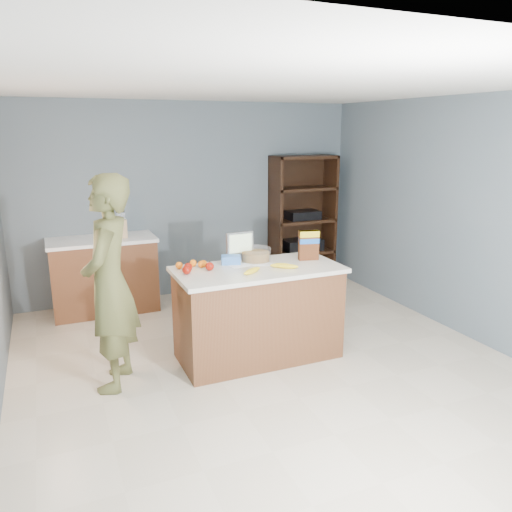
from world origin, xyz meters
name	(u,v)px	position (x,y,z in m)	size (l,w,h in m)	color
floor	(271,369)	(0.00, 0.00, 0.00)	(4.50, 5.00, 0.02)	beige
walls	(272,191)	(0.00, 0.00, 1.65)	(4.52, 5.02, 2.51)	slate
counter_peninsula	(258,316)	(0.00, 0.30, 0.42)	(1.56, 0.76, 0.90)	brown
back_cabinet	(104,275)	(-1.20, 2.20, 0.45)	(1.24, 0.62, 0.90)	brown
shelving_unit	(301,222)	(1.55, 2.35, 0.86)	(0.90, 0.40, 1.80)	black
person	(109,284)	(-1.35, 0.29, 0.91)	(0.66, 0.44, 1.82)	brown
knife_block	(121,228)	(-0.97, 2.15, 1.02)	(0.12, 0.10, 0.31)	tan
envelopes	(252,265)	(-0.01, 0.41, 0.90)	(0.46, 0.22, 0.00)	white
bananas	(268,268)	(0.04, 0.17, 0.92)	(0.57, 0.20, 0.04)	yellow
apples	(195,268)	(-0.59, 0.39, 0.94)	(0.31, 0.17, 0.08)	#921207
oranges	(193,265)	(-0.56, 0.52, 0.93)	(0.29, 0.18, 0.07)	orange
blue_carton	(231,260)	(-0.19, 0.52, 0.94)	(0.18, 0.12, 0.08)	blue
salad_bowl	(256,255)	(0.08, 0.54, 0.96)	(0.30, 0.30, 0.13)	#267219
tv	(240,244)	(-0.05, 0.63, 1.06)	(0.28, 0.12, 0.28)	silver
cereal_box	(309,243)	(0.57, 0.37, 1.07)	(0.21, 0.12, 0.29)	#592B14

